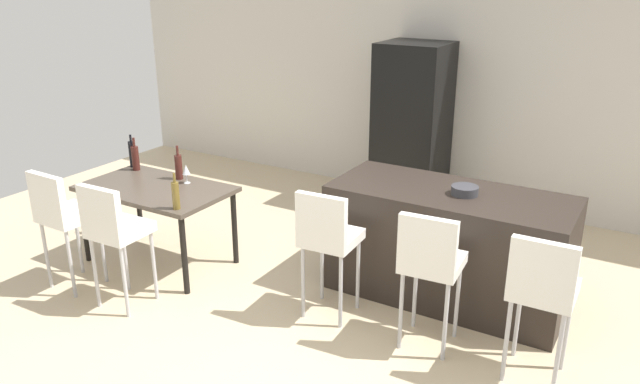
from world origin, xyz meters
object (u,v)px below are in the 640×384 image
(bar_chair_middle, at_px, (430,259))
(bar_chair_left, at_px, (328,235))
(bar_chair_right, at_px, (543,286))
(wine_bottle_middle, at_px, (132,154))
(dining_table, at_px, (156,194))
(dining_chair_near, at_px, (62,212))
(fruit_bowl, at_px, (465,190))
(wine_bottle_far, at_px, (135,158))
(wine_bottle_near, at_px, (176,195))
(kitchen_island, at_px, (448,245))
(wine_bottle_left, at_px, (179,166))
(refrigerator, at_px, (412,127))
(dining_chair_far, at_px, (113,227))
(wine_glass_right, at_px, (186,170))

(bar_chair_middle, bearing_deg, bar_chair_left, -180.00)
(bar_chair_right, distance_m, wine_bottle_middle, 4.00)
(bar_chair_middle, bearing_deg, dining_table, 179.05)
(dining_table, bearing_deg, dining_chair_near, -111.86)
(dining_chair_near, xyz_separation_m, fruit_bowl, (2.89, 1.49, 0.26))
(wine_bottle_far, height_order, wine_bottle_near, wine_bottle_far)
(kitchen_island, xyz_separation_m, wine_bottle_left, (-2.44, -0.47, 0.40))
(refrigerator, bearing_deg, wine_bottle_near, -106.59)
(dining_chair_far, bearing_deg, wine_bottle_near, 62.07)
(wine_bottle_far, bearing_deg, wine_bottle_near, -28.38)
(bar_chair_right, height_order, dining_chair_far, same)
(wine_bottle_near, relative_size, refrigerator, 0.17)
(dining_table, height_order, wine_bottle_near, wine_bottle_near)
(kitchen_island, relative_size, wine_bottle_middle, 5.86)
(bar_chair_left, height_order, refrigerator, refrigerator)
(kitchen_island, xyz_separation_m, dining_chair_far, (-2.18, -1.50, 0.24))
(dining_table, height_order, dining_chair_far, dining_chair_far)
(wine_bottle_middle, height_order, wine_bottle_far, wine_bottle_middle)
(dining_chair_far, relative_size, wine_bottle_far, 3.27)
(fruit_bowl, bearing_deg, wine_bottle_far, -171.41)
(dining_table, bearing_deg, fruit_bowl, 15.77)
(bar_chair_right, bearing_deg, wine_glass_right, 175.26)
(kitchen_island, xyz_separation_m, wine_glass_right, (-2.31, -0.53, 0.40))
(kitchen_island, xyz_separation_m, dining_chair_near, (-2.79, -1.50, 0.24))
(dining_chair_near, relative_size, wine_bottle_middle, 3.23)
(dining_chair_near, bearing_deg, wine_bottle_left, 71.62)
(bar_chair_middle, bearing_deg, wine_bottle_middle, 173.57)
(wine_bottle_middle, distance_m, wine_bottle_left, 0.65)
(kitchen_island, height_order, dining_chair_near, dining_chair_near)
(dining_table, height_order, wine_bottle_middle, wine_bottle_middle)
(kitchen_island, bearing_deg, wine_bottle_middle, -172.14)
(bar_chair_right, distance_m, dining_table, 3.37)
(bar_chair_right, height_order, dining_chair_near, same)
(wine_bottle_near, bearing_deg, dining_table, 150.78)
(bar_chair_left, distance_m, fruit_bowl, 1.13)
(dining_chair_near, relative_size, wine_bottle_near, 3.43)
(dining_table, bearing_deg, bar_chair_left, -1.39)
(bar_chair_middle, distance_m, wine_bottle_left, 2.61)
(dining_chair_far, height_order, fruit_bowl, dining_chair_far)
(bar_chair_middle, xyz_separation_m, wine_bottle_near, (-2.08, -0.26, 0.16))
(wine_bottle_far, bearing_deg, bar_chair_left, -7.56)
(dining_table, bearing_deg, bar_chair_right, -0.75)
(wine_bottle_middle, relative_size, wine_glass_right, 1.87)
(dining_chair_near, height_order, refrigerator, refrigerator)
(wine_bottle_near, distance_m, refrigerator, 2.98)
(wine_bottle_near, height_order, refrigerator, refrigerator)
(wine_bottle_left, bearing_deg, bar_chair_left, -10.16)
(dining_chair_far, distance_m, wine_bottle_far, 1.31)
(dining_table, xyz_separation_m, wine_bottle_left, (0.04, 0.27, 0.19))
(bar_chair_left, height_order, wine_bottle_far, wine_bottle_far)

